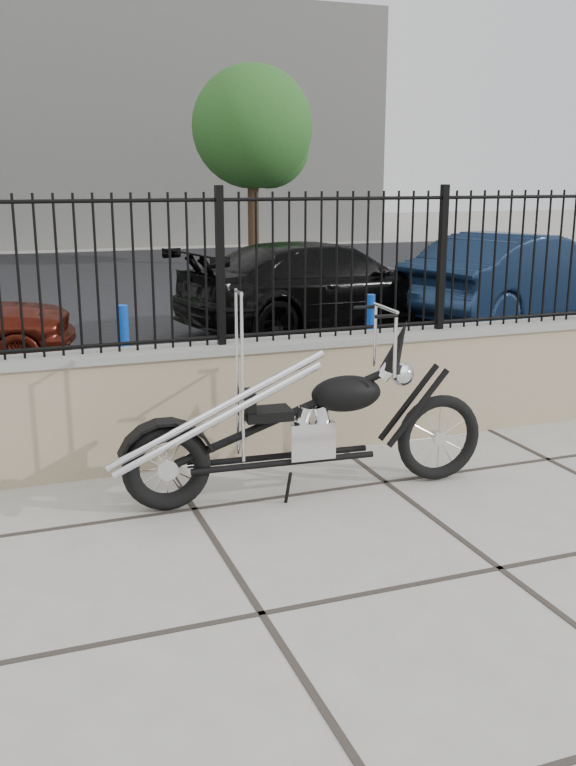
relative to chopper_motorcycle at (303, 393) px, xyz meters
The scene contains 11 objects.
ground_plane 1.82m from the chopper_motorcycle, 65.14° to the right, with size 90.00×90.00×0.00m, color #99968E.
parking_lot 11.06m from the chopper_motorcycle, 86.41° to the left, with size 30.00×30.00×0.00m, color black.
retaining_wall 1.26m from the chopper_motorcycle, 55.58° to the left, with size 14.00×0.36×0.96m, color gray.
iron_fence 1.45m from the chopper_motorcycle, 55.58° to the left, with size 14.00×0.08×1.20m, color black.
background_building 25.22m from the chopper_motorcycle, 88.42° to the left, with size 22.00×6.00×8.00m, color beige.
chopper_motorcycle is the anchor object (origin of this frame).
car_black 6.73m from the chopper_motorcycle, 66.10° to the left, with size 1.87×4.60×1.33m, color black.
car_blue 8.31m from the chopper_motorcycle, 43.91° to the left, with size 1.50×4.30×1.42m, color #0E1D35.
bollard_a 3.12m from the chopper_motorcycle, 104.86° to the left, with size 0.12×0.12×1.01m, color #0A30A3.
bollard_b 4.39m from the chopper_motorcycle, 57.75° to the left, with size 0.11×0.11×0.88m, color #0C21BC.
tree_right 16.32m from the chopper_motorcycle, 73.41° to the left, with size 3.09×3.09×5.21m.
Camera 1 is at (-2.71, -3.70, 2.27)m, focal length 38.00 mm.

